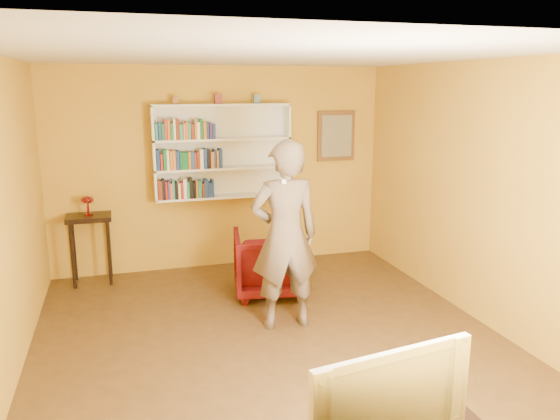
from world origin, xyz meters
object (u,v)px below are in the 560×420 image
object	(u,v)px
person	(285,236)
television	(382,391)
console_table	(90,227)
armchair	(269,263)
bookshelf	(222,151)
ruby_lustre	(87,202)

from	to	relation	value
person	television	bearing A→B (deg)	87.25
console_table	armchair	bearing A→B (deg)	-26.12
bookshelf	person	distance (m)	2.18
armchair	person	size ratio (longest dim) A/B	0.44
ruby_lustre	armchair	bearing A→B (deg)	-26.12
person	television	xyz separation A→B (m)	(-0.23, -2.58, -0.20)
bookshelf	television	world-z (taller)	bookshelf
bookshelf	ruby_lustre	bearing A→B (deg)	-174.69
bookshelf	television	size ratio (longest dim) A/B	1.77
ruby_lustre	armchair	distance (m)	2.37
bookshelf	console_table	xyz separation A→B (m)	(-1.72, -0.16, -0.87)
console_table	armchair	distance (m)	2.30
bookshelf	console_table	distance (m)	1.93
console_table	television	world-z (taller)	television
console_table	television	xyz separation A→B (m)	(1.72, -4.50, 0.04)
armchair	console_table	bearing A→B (deg)	-16.17
console_table	armchair	size ratio (longest dim) A/B	1.04
console_table	person	bearing A→B (deg)	-44.49
bookshelf	ruby_lustre	xyz separation A→B (m)	(-1.72, -0.16, -0.55)
bookshelf	person	xyz separation A→B (m)	(0.24, -2.08, -0.63)
ruby_lustre	television	world-z (taller)	ruby_lustre
bookshelf	person	size ratio (longest dim) A/B	0.93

